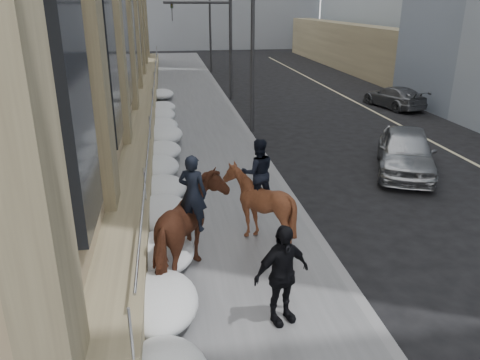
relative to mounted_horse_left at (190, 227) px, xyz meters
name	(u,v)px	position (x,y,z in m)	size (l,w,h in m)	color
ground	(234,314)	(0.75, -1.51, -1.25)	(140.00, 140.00, 0.00)	black
sidewalk	(198,157)	(0.75, 8.49, -1.19)	(5.00, 80.00, 0.12)	#535356
curb	(263,154)	(3.37, 8.49, -1.19)	(0.24, 80.00, 0.12)	slate
lane_line	(442,147)	(11.25, 8.49, -1.24)	(0.15, 70.00, 0.01)	#BFB78C
streetlight_mid	(249,32)	(3.49, 12.49, 3.33)	(1.71, 0.24, 8.00)	#2D2D30
streetlight_far	(208,18)	(3.49, 32.49, 3.33)	(1.71, 0.24, 8.00)	#2D2D30
traffic_signal	(216,34)	(2.82, 20.49, 2.76)	(4.10, 0.22, 6.00)	#2D2D30
snow_bank	(161,165)	(-0.67, 6.60, -0.78)	(1.70, 18.10, 0.76)	white
mounted_horse_left	(190,227)	(0.00, 0.00, 0.00)	(2.07, 2.79, 2.73)	#442114
mounted_horse_right	(259,199)	(1.79, 1.37, -0.04)	(1.61, 1.80, 2.63)	#4D2716
pedestrian	(282,275)	(1.58, -1.97, -0.12)	(1.18, 0.49, 2.01)	black
car_silver	(406,151)	(8.08, 5.79, -0.44)	(1.91, 4.74, 1.61)	#9A9DA1
car_grey	(394,97)	(12.80, 16.33, -0.62)	(1.75, 4.30, 1.25)	#54565B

